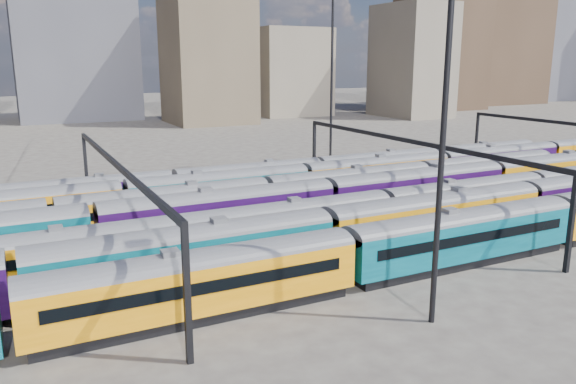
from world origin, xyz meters
name	(u,v)px	position (x,y,z in m)	size (l,w,h in m)	color
ground	(324,223)	(0.00, 0.00, 0.00)	(500.00, 500.00, 0.00)	#443E39
rake_0	(347,251)	(-6.91, -15.00, 2.81)	(130.07, 3.17, 5.35)	black
rake_1	(526,199)	(16.77, -10.00, 2.90)	(134.37, 3.27, 5.53)	black
rake_2	(384,206)	(3.58, -5.00, 2.58)	(119.80, 2.92, 4.92)	black
rake_3	(221,208)	(-10.88, 0.00, 2.90)	(111.73, 3.27, 5.52)	black
rake_4	(167,203)	(-14.55, 5.00, 2.68)	(103.30, 3.03, 5.10)	black
rake_5	(304,177)	(3.07, 10.00, 2.69)	(124.57, 3.04, 5.12)	black
rake_6	(250,175)	(-1.75, 15.00, 2.45)	(94.93, 2.78, 4.67)	black
gantry_1	(115,175)	(-20.00, 0.00, 6.79)	(0.35, 40.35, 8.03)	black
gantry_2	(407,150)	(10.00, 0.00, 6.79)	(0.35, 40.35, 8.03)	black
mast_2	(446,96)	(-5.00, -22.00, 13.97)	(1.40, 0.50, 25.60)	black
mast_3	(332,75)	(15.00, 24.00, 13.97)	(1.40, 0.50, 25.60)	black
skyline	(436,47)	(104.75, 105.73, 20.83)	(399.22, 60.48, 50.03)	#665B4C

